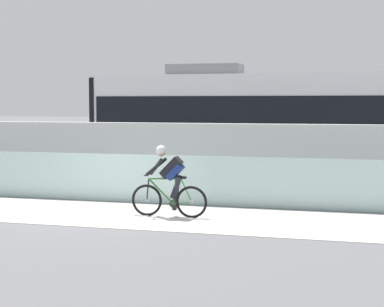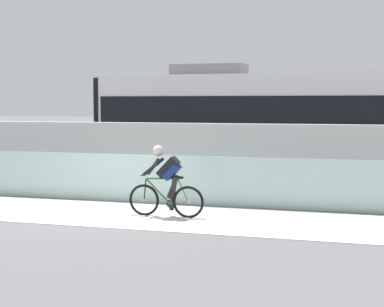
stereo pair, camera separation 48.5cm
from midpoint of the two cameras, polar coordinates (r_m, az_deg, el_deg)
ground_plane at (r=14.97m, az=-7.27°, el=-5.32°), size 200.00×200.00×0.00m
bike_path_deck at (r=14.97m, az=-7.27°, el=-5.29°), size 32.00×3.20×0.01m
glass_parapet at (r=16.56m, az=-4.63°, el=-2.20°), size 32.00×0.05×1.23m
concrete_barrier_wall at (r=18.20m, az=-2.52°, el=-0.38°), size 32.00×0.36×1.99m
tram_rail_near at (r=20.64m, az=-0.18°, el=-2.57°), size 32.00×0.08×0.01m
tram_rail_far at (r=22.01m, az=0.94°, el=-2.13°), size 32.00×0.08×0.01m
tram at (r=20.57m, az=7.48°, el=2.65°), size 11.06×2.54×3.81m
cyclist_on_bike at (r=14.26m, az=-1.35°, el=-2.59°), size 1.77×0.58×1.61m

